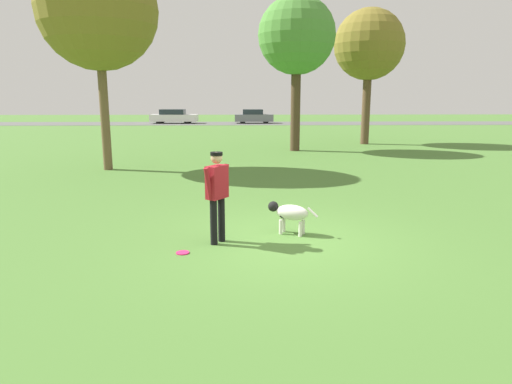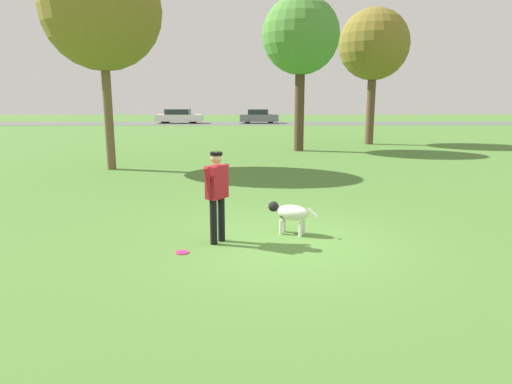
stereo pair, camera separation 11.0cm
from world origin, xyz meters
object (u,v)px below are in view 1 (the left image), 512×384
at_px(tree_far_right, 369,45).
at_px(tree_near_left, 98,10).
at_px(dog, 289,213).
at_px(person, 217,190).
at_px(parked_car_grey, 254,117).
at_px(parked_car_white, 174,116).
at_px(frisbee, 183,253).
at_px(tree_mid_center, 297,36).

xyz_separation_m(tree_far_right, tree_near_left, (-11.87, -8.96, 0.20)).
bearing_deg(dog, person, 46.33).
xyz_separation_m(tree_near_left, parked_car_grey, (6.01, 29.33, -4.90)).
height_order(dog, tree_far_right, tree_far_right).
xyz_separation_m(tree_near_left, parked_car_white, (-1.94, 29.35, -4.88)).
bearing_deg(tree_far_right, frisbee, -113.46).
distance_m(person, parked_car_white, 38.63).
bearing_deg(frisbee, parked_car_grey, 86.94).
relative_size(frisbee, parked_car_grey, 0.06).
height_order(person, tree_far_right, tree_far_right).
bearing_deg(parked_car_grey, tree_far_right, -74.61).
bearing_deg(dog, tree_near_left, -28.79).
relative_size(tree_far_right, parked_car_grey, 1.91).
bearing_deg(frisbee, tree_far_right, 66.54).
relative_size(frisbee, tree_far_right, 0.03).
bearing_deg(person, dog, -34.01).
distance_m(tree_far_right, tree_mid_center, 5.35).
relative_size(person, tree_near_left, 0.22).
xyz_separation_m(dog, tree_far_right, (5.97, 17.17, 4.95)).
bearing_deg(frisbee, tree_near_left, 113.02).
bearing_deg(tree_far_right, dog, -109.18).
bearing_deg(tree_mid_center, dog, -96.73).
bearing_deg(tree_mid_center, parked_car_white, 111.96).
distance_m(person, tree_near_left, 10.84).
height_order(person, tree_near_left, tree_near_left).
xyz_separation_m(tree_far_right, parked_car_grey, (-5.86, 20.38, -4.70)).
height_order(tree_far_right, tree_mid_center, same).
distance_m(frisbee, tree_near_left, 11.53).
height_order(frisbee, tree_far_right, tree_far_right).
bearing_deg(tree_near_left, dog, -54.31).
distance_m(dog, frisbee, 2.27).
bearing_deg(parked_car_white, tree_far_right, -53.69).
relative_size(frisbee, parked_car_white, 0.05).
distance_m(tree_far_right, parked_car_white, 25.07).
relative_size(dog, tree_near_left, 0.13).
xyz_separation_m(person, parked_car_grey, (1.49, 38.06, -0.33)).
relative_size(dog, parked_car_white, 0.21).
distance_m(tree_mid_center, parked_car_white, 25.83).
bearing_deg(tree_near_left, person, -62.59).
height_order(frisbee, parked_car_white, parked_car_white).
bearing_deg(dog, frisbee, 54.64).
distance_m(tree_mid_center, parked_car_grey, 24.06).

